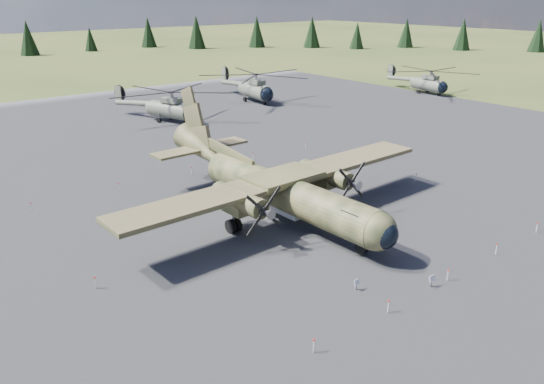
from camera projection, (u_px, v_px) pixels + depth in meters
ground at (291, 223)px, 43.64m from camera, size 500.00×500.00×0.00m
apron at (224, 190)px, 50.96m from camera, size 120.00×120.00×0.04m
transport_plane at (274, 183)px, 44.24m from camera, size 30.25×27.51×9.99m
helicopter_near at (169, 100)px, 76.87m from camera, size 22.79×22.95×4.53m
helicopter_mid at (255, 82)px, 91.18m from camera, size 21.28×23.72×4.92m
helicopter_far at (429, 77)px, 98.87m from camera, size 18.93×21.03×4.36m
info_placard_left at (357, 283)px, 33.65m from camera, size 0.49×0.25×0.74m
info_placard_right at (432, 280)px, 34.00m from camera, size 0.52×0.23×0.80m
barrier_fence at (287, 219)px, 43.14m from camera, size 33.12×29.62×0.85m
treeline at (271, 136)px, 51.40m from camera, size 322.88×321.12×10.97m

